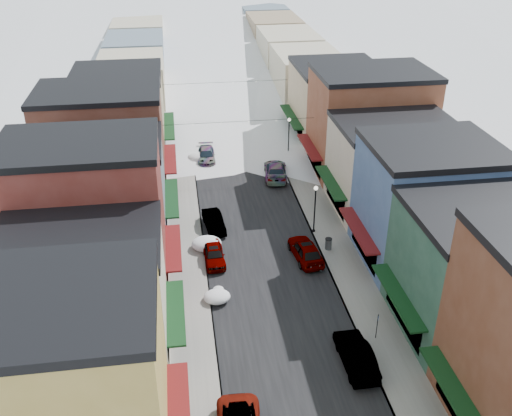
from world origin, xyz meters
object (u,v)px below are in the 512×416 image
object	(u,v)px
car_silver_sedan	(214,254)
trash_can	(328,244)
car_green_sedan	(356,355)
car_dark_hatch	(214,222)
streetlamp_near	(315,203)

from	to	relation	value
car_silver_sedan	trash_can	world-z (taller)	car_silver_sedan
car_green_sedan	trash_can	size ratio (longest dim) A/B	4.89
car_silver_sedan	car_dark_hatch	xyz separation A→B (m)	(0.44, 5.54, 0.01)
car_silver_sedan	streetlamp_near	world-z (taller)	streetlamp_near
car_dark_hatch	car_silver_sedan	bearing A→B (deg)	-101.83
car_silver_sedan	trash_can	distance (m)	10.07
car_dark_hatch	car_green_sedan	xyz separation A→B (m)	(7.86, -19.13, 0.11)
trash_can	car_dark_hatch	bearing A→B (deg)	151.48
car_dark_hatch	car_green_sedan	distance (m)	20.68
car_silver_sedan	trash_can	xyz separation A→B (m)	(10.06, 0.31, -0.04)
car_green_sedan	streetlamp_near	size ratio (longest dim) A/B	1.09
car_green_sedan	streetlamp_near	world-z (taller)	streetlamp_near
trash_can	streetlamp_near	size ratio (longest dim) A/B	0.22
trash_can	streetlamp_near	world-z (taller)	streetlamp_near
car_green_sedan	streetlamp_near	bearing A→B (deg)	-94.93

